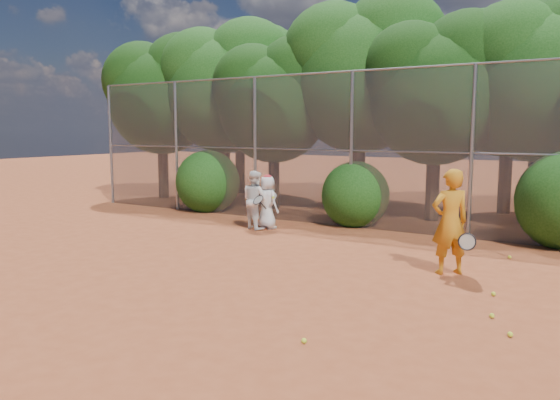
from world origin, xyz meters
The scene contains 21 objects.
ground centered at (0.00, 0.00, 0.00)m, with size 80.00×80.00×0.00m, color #944121.
fence_back centered at (-0.12, 6.00, 2.05)m, with size 20.05×0.09×4.03m.
tree_0 centered at (-9.44, 8.04, 3.93)m, with size 4.38×3.81×6.00m.
tree_1 centered at (-6.94, 8.54, 4.16)m, with size 4.64×4.03×6.35m.
tree_2 centered at (-4.45, 7.83, 3.58)m, with size 3.99×3.47×5.47m.
tree_3 centered at (-1.94, 8.84, 4.40)m, with size 4.89×4.26×6.70m.
tree_4 centered at (0.55, 8.24, 3.76)m, with size 4.19×3.64×5.73m.
tree_5 centered at (3.06, 9.04, 4.05)m, with size 4.51×3.92×6.17m.
tree_9 centered at (-7.94, 10.84, 4.34)m, with size 4.83×4.20×6.62m.
tree_10 centered at (-2.93, 11.05, 4.63)m, with size 5.15×4.48×7.06m.
tree_11 centered at (2.06, 10.64, 4.16)m, with size 4.64×4.03×6.35m.
bush_0 centered at (-6.00, 6.30, 1.00)m, with size 2.00×2.00×2.00m, color #154110.
bush_1 centered at (-1.00, 6.30, 0.90)m, with size 1.80×1.80×1.80m, color #154110.
player_yellow centered at (2.42, 2.65, 0.93)m, with size 0.91×0.78×1.87m.
player_teen centered at (-2.71, 4.67, 0.69)m, with size 0.77×0.62×1.40m.
player_white centered at (-2.97, 4.48, 0.75)m, with size 0.92×0.85×1.50m.
ball_0 centered at (3.86, 0.03, 0.03)m, with size 0.07×0.07×0.07m, color #CDE629.
ball_1 centered at (3.36, 1.68, 0.03)m, with size 0.07×0.07×0.07m, color #CDE629.
ball_2 centered at (1.80, -1.48, 0.03)m, with size 0.07×0.07×0.07m, color #CDE629.
ball_3 centered at (3.54, 0.63, 0.03)m, with size 0.07×0.07×0.07m, color #CDE629.
ball_4 centered at (3.16, 4.41, 0.03)m, with size 0.07×0.07×0.07m, color #CDE629.
Camera 1 is at (4.83, -6.95, 2.55)m, focal length 35.00 mm.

